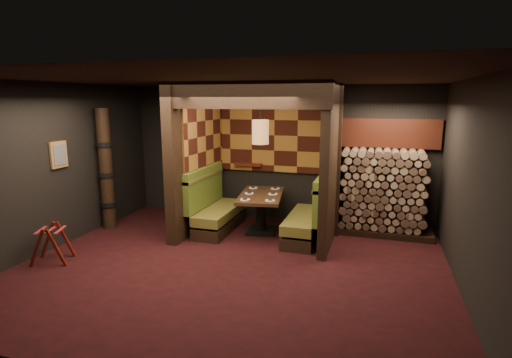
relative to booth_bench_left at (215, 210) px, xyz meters
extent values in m
cube|color=black|center=(0.96, -1.65, -0.41)|extent=(6.50, 5.50, 0.02)
cube|color=black|center=(0.96, -1.65, 2.46)|extent=(6.50, 5.50, 0.02)
cube|color=black|center=(0.96, 1.11, 1.02)|extent=(6.50, 0.02, 2.85)
cube|color=black|center=(0.96, -4.41, 1.02)|extent=(6.50, 0.02, 2.85)
cube|color=black|center=(-2.30, -1.65, 1.02)|extent=(0.02, 5.50, 2.85)
cube|color=black|center=(4.22, -1.65, 1.02)|extent=(0.02, 5.50, 2.85)
cube|color=black|center=(-0.39, 0.00, 1.02)|extent=(0.20, 2.20, 2.85)
cube|color=black|center=(2.26, 0.05, 1.02)|extent=(0.15, 2.10, 2.85)
cube|color=black|center=(0.94, -0.95, 2.23)|extent=(2.85, 0.18, 0.44)
cube|color=#9A6727|center=(0.94, 1.06, 1.42)|extent=(2.40, 0.06, 1.55)
cube|color=#9A6727|center=(-0.27, 0.17, 1.45)|extent=(0.04, 1.85, 1.45)
cube|color=#501910|center=(0.36, 1.00, 0.78)|extent=(0.60, 0.12, 0.07)
cube|color=black|center=(0.11, 0.00, -0.29)|extent=(0.55, 1.60, 0.22)
cube|color=brown|center=(0.11, 0.00, -0.04)|extent=(0.55, 1.60, 0.18)
cube|color=#476626|center=(-0.23, 0.00, 0.35)|extent=(0.12, 1.60, 0.78)
cube|color=brown|center=(-0.23, 0.00, 0.70)|extent=(0.15, 1.60, 0.06)
cube|color=black|center=(1.79, 0.00, -0.29)|extent=(0.55, 1.60, 0.22)
cube|color=brown|center=(1.79, 0.00, -0.04)|extent=(0.55, 1.60, 0.18)
cube|color=#476626|center=(2.12, 0.00, 0.35)|extent=(0.12, 1.60, 0.78)
cube|color=brown|center=(2.12, 0.00, 0.70)|extent=(0.15, 1.60, 0.06)
cube|color=black|center=(0.93, 0.09, -0.37)|extent=(0.63, 0.63, 0.06)
cylinder|color=black|center=(0.93, 0.09, -0.04)|extent=(0.20, 0.20, 0.71)
cube|color=#3B2919|center=(0.93, 0.09, 0.34)|extent=(1.02, 1.57, 0.06)
cylinder|color=white|center=(0.78, -0.44, 0.38)|extent=(0.18, 0.18, 0.01)
cube|color=black|center=(0.78, -0.44, 0.39)|extent=(0.09, 0.12, 0.02)
cylinder|color=white|center=(1.23, -0.37, 0.38)|extent=(0.18, 0.18, 0.01)
cube|color=black|center=(1.23, -0.37, 0.39)|extent=(0.09, 0.12, 0.02)
cylinder|color=white|center=(0.70, 0.05, 0.38)|extent=(0.18, 0.18, 0.01)
cube|color=black|center=(0.70, 0.05, 0.39)|extent=(0.09, 0.12, 0.02)
cylinder|color=white|center=(1.15, 0.12, 0.38)|extent=(0.18, 0.18, 0.01)
cube|color=black|center=(1.15, 0.12, 0.39)|extent=(0.09, 0.12, 0.02)
cylinder|color=white|center=(0.62, 0.54, 0.38)|extent=(0.18, 0.18, 0.01)
cube|color=black|center=(0.62, 0.54, 0.39)|extent=(0.09, 0.12, 0.02)
cylinder|color=white|center=(1.07, 0.62, 0.38)|extent=(0.18, 0.18, 0.01)
cube|color=black|center=(1.07, 0.62, 0.39)|extent=(0.09, 0.12, 0.02)
cylinder|color=#976133|center=(0.93, 0.04, 1.57)|extent=(0.31, 0.31, 0.45)
sphere|color=#FFC672|center=(0.93, 0.04, 1.57)|extent=(0.18, 0.18, 0.18)
cylinder|color=black|center=(0.93, 0.04, 2.12)|extent=(0.02, 0.02, 0.66)
cube|color=olive|center=(-2.26, -1.55, 1.22)|extent=(0.04, 0.36, 0.46)
cube|color=#3F3F3F|center=(-2.23, -1.55, 1.22)|extent=(0.01, 0.27, 0.36)
cube|color=#4E120B|center=(-1.93, -2.53, -0.11)|extent=(0.29, 0.14, 0.65)
cube|color=#4E120B|center=(-1.64, -2.42, -0.11)|extent=(0.29, 0.14, 0.65)
cube|color=#4E120B|center=(-2.06, -2.17, -0.11)|extent=(0.29, 0.14, 0.65)
cube|color=#4E120B|center=(-1.78, -2.06, -0.11)|extent=(0.29, 0.14, 0.65)
cube|color=maroon|center=(-2.00, -2.35, 0.13)|extent=(0.19, 0.39, 0.01)
cube|color=maroon|center=(-1.85, -2.29, 0.13)|extent=(0.19, 0.39, 0.01)
cube|color=maroon|center=(-1.71, -2.24, 0.13)|extent=(0.19, 0.39, 0.01)
cylinder|color=black|center=(-2.09, -0.55, 0.80)|extent=(0.26, 0.26, 2.40)
cylinder|color=black|center=(-2.09, -0.55, 0.10)|extent=(0.31, 0.31, 0.09)
cylinder|color=black|center=(-2.09, -0.55, 0.70)|extent=(0.31, 0.31, 0.09)
cylinder|color=black|center=(-2.09, -0.55, 1.30)|extent=(0.31, 0.31, 0.09)
cube|color=black|center=(3.25, 0.70, -0.34)|extent=(1.73, 0.70, 0.12)
cube|color=brown|center=(3.25, 0.70, 0.48)|extent=(1.73, 0.70, 1.52)
cube|color=maroon|center=(3.25, 1.03, 1.52)|extent=(1.83, 0.10, 0.56)
cube|color=black|center=(2.35, 0.31, 1.02)|extent=(0.08, 0.08, 2.85)
camera|label=1|loc=(3.05, -7.10, 2.16)|focal=28.00mm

